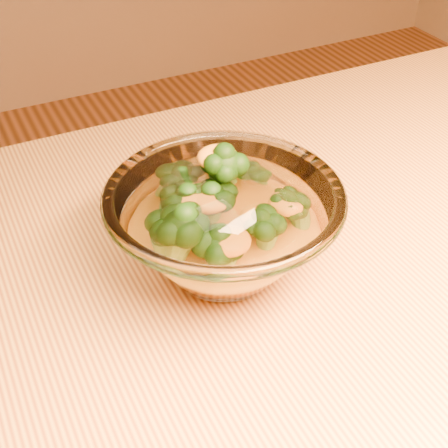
% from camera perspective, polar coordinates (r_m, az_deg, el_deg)
% --- Properties ---
extents(glass_bowl, '(0.19, 0.19, 0.09)m').
position_cam_1_polar(glass_bowl, '(0.51, 0.00, -0.37)').
color(glass_bowl, white).
rests_on(glass_bowl, table).
extents(cheese_sauce, '(0.11, 0.11, 0.03)m').
position_cam_1_polar(cheese_sauce, '(0.52, 0.00, -1.93)').
color(cheese_sauce, orange).
rests_on(cheese_sauce, glass_bowl).
extents(broccoli_heap, '(0.13, 0.13, 0.08)m').
position_cam_1_polar(broccoli_heap, '(0.50, -1.21, 1.37)').
color(broccoli_heap, black).
rests_on(broccoli_heap, cheese_sauce).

